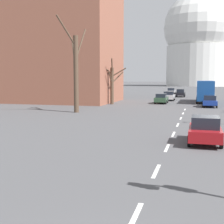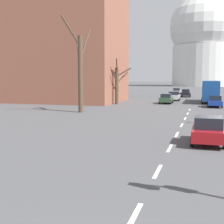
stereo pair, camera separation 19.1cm
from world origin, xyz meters
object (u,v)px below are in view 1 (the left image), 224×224
object	(u,v)px
sedan_far_right	(205,130)
city_bus	(205,90)
sedan_mid_centre	(210,101)
sedan_distant_centre	(171,91)
sedan_near_left	(169,96)
sedan_near_right	(181,93)
sedan_far_left	(161,98)

from	to	relation	value
sedan_far_right	city_bus	xyz separation A→B (m)	(0.55, 33.84, 1.24)
sedan_mid_centre	sedan_far_right	world-z (taller)	sedan_far_right
sedan_mid_centre	city_bus	world-z (taller)	city_bus
sedan_distant_centre	sedan_near_left	bearing A→B (deg)	-86.18
sedan_near_right	sedan_far_left	size ratio (longest dim) A/B	1.00
sedan_far_right	sedan_distant_centre	world-z (taller)	sedan_far_right
sedan_near_right	sedan_far_right	xyz separation A→B (m)	(4.15, -48.42, -0.02)
sedan_near_right	sedan_far_left	distance (m)	18.93
sedan_mid_centre	city_bus	bearing A→B (deg)	93.25
sedan_far_left	sedan_far_right	world-z (taller)	sedan_far_right
sedan_near_left	sedan_mid_centre	size ratio (longest dim) A/B	0.88
sedan_far_right	sedan_near_left	bearing A→B (deg)	98.56
sedan_near_left	sedan_near_right	world-z (taller)	sedan_near_right
sedan_far_left	city_bus	xyz separation A→B (m)	(6.54, 4.26, 1.27)
sedan_near_left	sedan_mid_centre	bearing A→B (deg)	-59.71
sedan_near_right	city_bus	distance (m)	15.37
sedan_far_left	sedan_far_right	xyz separation A→B (m)	(5.99, -29.58, 0.04)
sedan_mid_centre	sedan_far_left	world-z (taller)	sedan_mid_centre
sedan_near_right	sedan_far_right	bearing A→B (deg)	-85.11
sedan_far_left	city_bus	size ratio (longest dim) A/B	0.41
sedan_far_left	sedan_distant_centre	distance (m)	29.63
sedan_near_left	sedan_far_right	world-z (taller)	sedan_far_right
sedan_far_right	city_bus	world-z (taller)	city_bus
sedan_near_left	sedan_near_right	xyz separation A→B (m)	(1.34, 12.00, 0.03)
sedan_mid_centre	sedan_far_left	bearing A→B (deg)	148.46
sedan_near_right	sedan_far_right	distance (m)	48.60
sedan_mid_centre	sedan_far_left	distance (m)	8.25
sedan_near_right	sedan_mid_centre	world-z (taller)	sedan_near_right
sedan_mid_centre	sedan_distant_centre	world-z (taller)	sedan_mid_centre
sedan_near_left	sedan_distant_centre	size ratio (longest dim) A/B	0.89
sedan_mid_centre	sedan_far_right	distance (m)	25.29
sedan_mid_centre	sedan_far_right	xyz separation A→B (m)	(-1.04, -25.27, -0.01)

